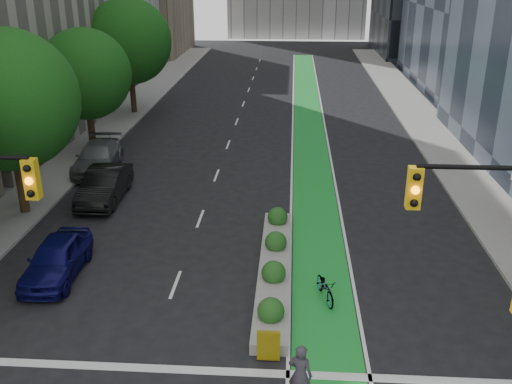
# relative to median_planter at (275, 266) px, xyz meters

# --- Properties ---
(sidewalk_left) EXTENTS (3.60, 90.00, 0.15)m
(sidewalk_left) POSITION_rel_median_planter_xyz_m (-13.00, 17.96, -0.30)
(sidewalk_left) COLOR gray
(sidewalk_left) RESTS_ON ground
(sidewalk_right) EXTENTS (3.60, 90.00, 0.15)m
(sidewalk_right) POSITION_rel_median_planter_xyz_m (10.60, 17.96, -0.30)
(sidewalk_right) COLOR gray
(sidewalk_right) RESTS_ON ground
(bike_lane_paint) EXTENTS (2.20, 70.00, 0.01)m
(bike_lane_paint) POSITION_rel_median_planter_xyz_m (1.80, 22.96, -0.37)
(bike_lane_paint) COLOR green
(bike_lane_paint) RESTS_ON ground
(tree_mid) EXTENTS (6.40, 6.40, 8.78)m
(tree_mid) POSITION_rel_median_planter_xyz_m (-12.20, 4.96, 5.20)
(tree_mid) COLOR black
(tree_mid) RESTS_ON ground
(tree_midfar) EXTENTS (5.60, 5.60, 7.76)m
(tree_midfar) POSITION_rel_median_planter_xyz_m (-12.20, 14.96, 4.57)
(tree_midfar) COLOR black
(tree_midfar) RESTS_ON ground
(tree_far) EXTENTS (6.60, 6.60, 9.00)m
(tree_far) POSITION_rel_median_planter_xyz_m (-12.20, 24.96, 5.32)
(tree_far) COLOR black
(tree_far) RESTS_ON ground
(median_planter) EXTENTS (1.20, 10.26, 1.10)m
(median_planter) POSITION_rel_median_planter_xyz_m (0.00, 0.00, 0.00)
(median_planter) COLOR gray
(median_planter) RESTS_ON ground
(bicycle) EXTENTS (1.08, 1.90, 0.94)m
(bicycle) POSITION_rel_median_planter_xyz_m (1.88, -1.65, 0.10)
(bicycle) COLOR gray
(bicycle) RESTS_ON ground
(cyclist) EXTENTS (0.79, 0.64, 1.87)m
(cyclist) POSITION_rel_median_planter_xyz_m (0.93, -6.96, 0.56)
(cyclist) COLOR #36313B
(cyclist) RESTS_ON ground
(parked_car_left_near) EXTENTS (1.92, 4.49, 1.51)m
(parked_car_left_near) POSITION_rel_median_planter_xyz_m (-8.33, -0.68, 0.38)
(parked_car_left_near) COLOR #0D0C4D
(parked_car_left_near) RESTS_ON ground
(parked_car_left_mid) EXTENTS (1.87, 5.06, 1.65)m
(parked_car_left_mid) POSITION_rel_median_planter_xyz_m (-8.87, 6.93, 0.45)
(parked_car_left_mid) COLOR black
(parked_car_left_mid) RESTS_ON ground
(parked_car_left_far) EXTENTS (2.73, 5.65, 1.59)m
(parked_car_left_far) POSITION_rel_median_planter_xyz_m (-10.70, 11.41, 0.42)
(parked_car_left_far) COLOR slate
(parked_car_left_far) RESTS_ON ground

